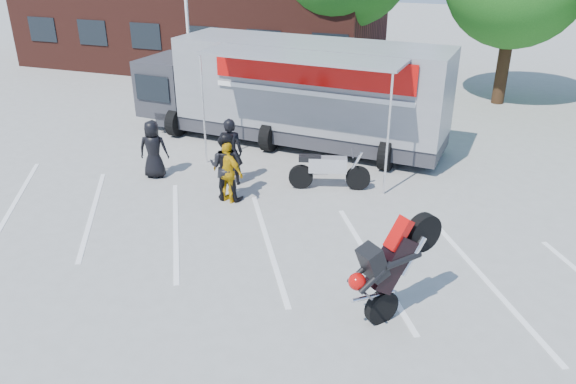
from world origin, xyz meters
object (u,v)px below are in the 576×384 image
Objects in this scene: stunt_bike_rider at (409,309)px; spectator_leather_b at (230,152)px; spectator_leather_a at (153,149)px; spectator_hivis at (228,172)px; spectator_leather_c at (226,166)px; transporter_truck at (296,143)px; parked_motorcycle at (329,189)px.

spectator_leather_b is at bearing -176.43° from stunt_bike_rider.
stunt_bike_rider is at bearing 135.94° from spectator_leather_a.
spectator_leather_a is 1.02× the size of spectator_hivis.
spectator_leather_b is 1.04× the size of spectator_leather_c.
spectator_hivis is (0.43, -1.07, -0.13)m from spectator_leather_b.
spectator_hivis reaches higher than stunt_bike_rider.
spectator_leather_b is (-0.64, -3.79, 0.96)m from transporter_truck.
transporter_truck reaches higher than spectator_leather_a.
transporter_truck is 4.81m from spectator_leather_c.
spectator_hivis is (0.13, -0.15, -0.10)m from spectator_leather_c.
transporter_truck is at bearing -74.52° from spectator_hivis.
stunt_bike_rider is 1.34× the size of spectator_hivis.
transporter_truck is 4.93m from spectator_hivis.
spectator_leather_b is at bearing 86.11° from parked_motorcycle.
spectator_leather_c reaches higher than parked_motorcycle.
parked_motorcycle is 5.59m from stunt_bike_rider.
spectator_leather_a is at bearing 1.43° from spectator_hivis.
spectator_leather_a is (-7.89, 3.94, 0.84)m from stunt_bike_rider.
spectator_leather_c is 1.12× the size of spectator_hivis.
stunt_bike_rider is 1.31× the size of spectator_leather_a.
transporter_truck reaches higher than parked_motorcycle.
parked_motorcycle is 2.92m from spectator_hivis.
transporter_truck is 5.07m from spectator_leather_a.
spectator_leather_c is (0.30, -0.92, -0.03)m from spectator_leather_b.
parked_motorcycle is 1.20× the size of spectator_leather_b.
spectator_hivis is at bearing 127.12° from spectator_leather_c.
transporter_truck is 5.75× the size of spectator_leather_c.
stunt_bike_rider is 6.11m from spectator_hivis.
spectator_leather_c is at bearing 148.23° from spectator_leather_a.
spectator_hivis is at bearing 109.91° from parked_motorcycle.
transporter_truck is 6.44× the size of spectator_hivis.
stunt_bike_rider is at bearing 144.80° from spectator_leather_c.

